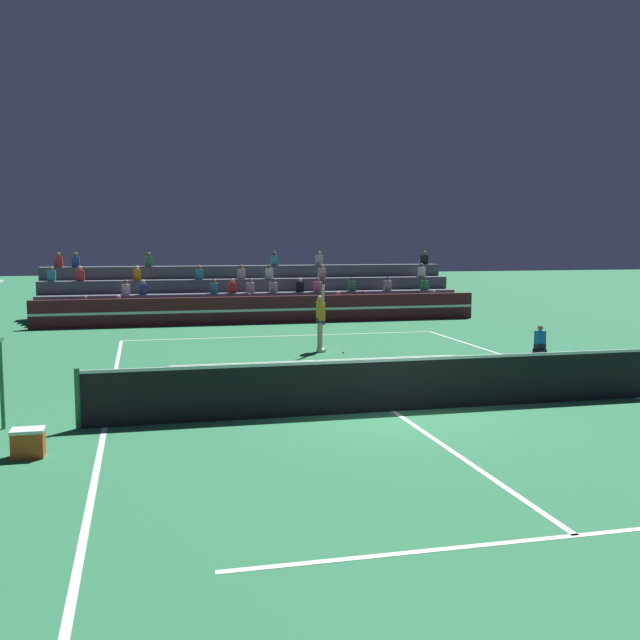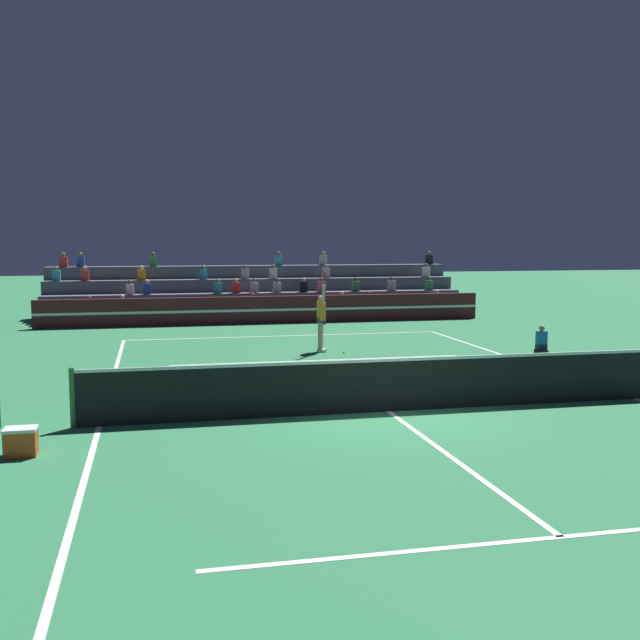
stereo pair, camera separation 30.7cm
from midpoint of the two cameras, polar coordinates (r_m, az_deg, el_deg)
name	(u,v)px [view 2 (the right image)]	position (r m, az deg, el deg)	size (l,w,h in m)	color
ground_plane	(388,411)	(14.96, 5.82, -6.95)	(120.00, 120.00, 0.00)	#2D7A4C
court_lines	(388,411)	(14.96, 5.82, -6.93)	(11.10, 23.90, 0.01)	white
tennis_net	(389,384)	(14.85, 5.85, -4.90)	(12.00, 0.10, 1.10)	#2D6B38
sponsor_banner_wall	(267,310)	(30.29, -3.74, 0.78)	(18.00, 0.26, 1.10)	#51191E
bleacher_stand	(257,297)	(33.39, -4.58, 1.77)	(18.04, 3.80, 2.83)	#4C515B
ball_kid_courtside	(541,342)	(23.26, 16.87, -1.65)	(0.30, 0.36, 0.84)	black
tennis_player	(321,319)	(22.51, 0.48, 0.05)	(0.34, 0.86, 2.50)	tan
tennis_ball	(344,352)	(22.35, 2.21, -2.47)	(0.07, 0.07, 0.07)	#C6DB33
equipment_cooler	(21,442)	(12.72, -21.20, -8.64)	(0.50, 0.38, 0.45)	#D84C19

